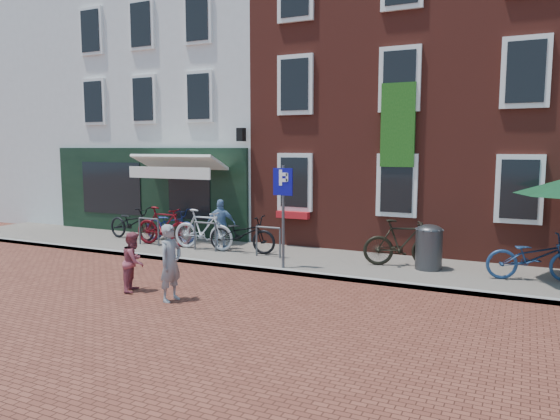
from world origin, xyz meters
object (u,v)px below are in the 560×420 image
at_px(litter_bin, 429,245).
at_px(boy, 134,262).
at_px(parking_sign, 283,199).
at_px(bicycle_3, 203,229).
at_px(bicycle_4, 242,234).
at_px(bicycle_5, 403,243).
at_px(bicycle_0, 132,223).
at_px(bicycle_2, 171,225).
at_px(bicycle_6, 534,257).
at_px(bicycle_1, 164,226).
at_px(woman, 171,263).
at_px(cafe_person, 221,224).

distance_m(litter_bin, boy, 6.83).
height_order(parking_sign, bicycle_3, parking_sign).
bearing_deg(bicycle_4, bicycle_5, -91.36).
relative_size(parking_sign, bicycle_0, 1.26).
relative_size(bicycle_2, bicycle_6, 1.00).
relative_size(bicycle_3, bicycle_6, 0.97).
xyz_separation_m(bicycle_0, bicycle_2, (1.34, 0.22, 0.00)).
xyz_separation_m(litter_bin, bicycle_1, (-7.68, -0.25, -0.02)).
distance_m(bicycle_0, bicycle_6, 11.52).
xyz_separation_m(litter_bin, parking_sign, (-3.23, -1.37, 1.09)).
bearing_deg(bicycle_5, bicycle_0, 70.94).
height_order(parking_sign, bicycle_4, parking_sign).
distance_m(woman, bicycle_0, 6.87).
bearing_deg(parking_sign, cafe_person, 151.97).
distance_m(litter_bin, bicycle_2, 7.92).
bearing_deg(bicycle_0, parking_sign, -97.06).
height_order(boy, bicycle_1, boy).
bearing_deg(cafe_person, woman, 89.92).
distance_m(litter_bin, bicycle_1, 7.69).
height_order(bicycle_2, bicycle_4, same).
distance_m(boy, bicycle_6, 8.68).
bearing_deg(bicycle_5, litter_bin, -115.44).
height_order(parking_sign, cafe_person, parking_sign).
xyz_separation_m(bicycle_0, bicycle_6, (11.52, -0.25, 0.00)).
xyz_separation_m(parking_sign, bicycle_3, (-3.04, 1.10, -1.11)).
bearing_deg(bicycle_0, litter_bin, -83.80).
height_order(litter_bin, parking_sign, parking_sign).
height_order(bicycle_4, bicycle_5, bicycle_5).
relative_size(cafe_person, bicycle_2, 0.72).
bearing_deg(bicycle_6, bicycle_5, 71.74).
bearing_deg(bicycle_4, bicycle_0, 80.95).
distance_m(bicycle_1, bicycle_3, 1.42).
bearing_deg(bicycle_5, woman, 123.67).
distance_m(boy, bicycle_1, 4.64).
bearing_deg(bicycle_0, bicycle_6, -84.09).
height_order(bicycle_3, bicycle_6, bicycle_3).
xyz_separation_m(cafe_person, bicycle_4, (0.81, -0.20, -0.20)).
bearing_deg(bicycle_1, bicycle_3, -92.44).
bearing_deg(bicycle_1, bicycle_5, -89.01).
bearing_deg(bicycle_1, parking_sign, -105.78).
bearing_deg(cafe_person, bicycle_0, -22.30).
bearing_deg(bicycle_0, bicycle_4, -87.28).
relative_size(cafe_person, bicycle_5, 0.75).
relative_size(cafe_person, bicycle_1, 0.75).
xyz_separation_m(bicycle_1, bicycle_5, (7.04, 0.33, 0.00)).
distance_m(bicycle_4, bicycle_5, 4.41).
bearing_deg(bicycle_5, bicycle_1, 74.16).
relative_size(litter_bin, cafe_person, 0.81).
bearing_deg(bicycle_4, boy, 171.15).
bearing_deg(boy, bicycle_5, -69.23).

